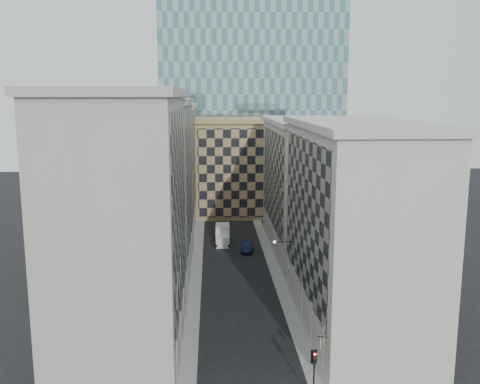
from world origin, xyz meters
name	(u,v)px	position (x,y,z in m)	size (l,w,h in m)	color
sidewalk_west	(196,276)	(-5.25, 30.00, 0.07)	(1.50, 100.00, 0.15)	gray
sidewalk_east	(277,275)	(5.25, 30.00, 0.07)	(1.50, 100.00, 0.15)	gray
bldg_left_a	(125,223)	(-10.88, 11.00, 11.82)	(10.80, 22.80, 23.70)	#A8A497
bldg_left_b	(152,187)	(-10.88, 33.00, 11.32)	(10.80, 22.80, 22.70)	gray
bldg_left_c	(166,168)	(-10.88, 55.00, 10.83)	(10.80, 22.80, 21.70)	#A8A497
bldg_right_a	(352,225)	(10.88, 15.00, 10.32)	(10.80, 26.80, 20.70)	beige
bldg_right_b	(305,185)	(10.89, 42.00, 9.85)	(10.80, 28.80, 19.70)	beige
tan_block	(237,166)	(2.00, 67.90, 9.44)	(16.80, 14.80, 18.80)	tan
church_tower	(225,77)	(0.00, 82.00, 26.95)	(7.20, 7.20, 51.50)	#312C26
flagpoles_left	(179,282)	(-5.90, 6.00, 8.00)	(0.10, 6.33, 2.33)	gray
bracket_lamp	(276,242)	(4.38, 24.00, 6.20)	(1.98, 0.36, 0.36)	black
traffic_light	(314,364)	(4.55, 1.11, 2.96)	(0.49, 0.43, 3.92)	black
box_truck	(223,236)	(-1.45, 45.59, 1.27)	(2.29, 5.37, 2.92)	white
dark_car	(247,246)	(2.12, 41.20, 0.76)	(1.60, 4.59, 1.51)	#0E1835
shop_sign	(321,342)	(5.41, 3.00, 3.83)	(0.90, 0.79, 0.88)	black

